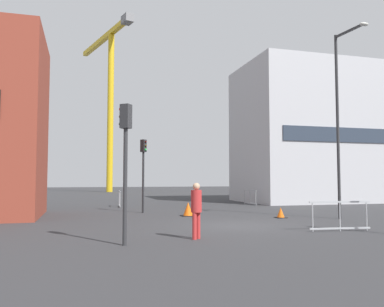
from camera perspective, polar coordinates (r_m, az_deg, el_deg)
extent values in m
plane|color=#333335|center=(16.45, 6.28, -10.22)|extent=(160.00, 160.00, 0.00)
cube|color=#B7B7BC|center=(35.45, 17.45, 2.60)|extent=(12.87, 8.05, 11.30)
cube|color=#2D3847|center=(32.09, 21.43, 2.49)|extent=(10.81, 0.08, 1.10)
cylinder|color=gold|center=(59.97, -11.62, 5.78)|extent=(0.90, 0.90, 23.31)
cube|color=gold|center=(65.88, -12.53, 15.76)|extent=(6.12, 17.67, 0.70)
cube|color=slate|center=(58.01, -9.23, 18.48)|extent=(1.68, 2.08, 1.10)
cylinder|color=#2D2D30|center=(20.41, 20.16, 3.78)|extent=(0.14, 0.14, 8.90)
cube|color=#2D2D30|center=(20.77, 21.60, 16.04)|extent=(0.29, 1.80, 0.10)
ellipsoid|color=silver|center=(20.16, 23.42, 16.64)|extent=(0.44, 0.24, 0.16)
cylinder|color=#232326|center=(22.45, -7.02, -4.12)|extent=(0.12, 0.12, 3.40)
cube|color=#232326|center=(22.53, -6.98, 1.10)|extent=(0.36, 0.37, 0.70)
sphere|color=#390605|center=(22.43, -6.65, 1.68)|extent=(0.11, 0.11, 0.11)
sphere|color=#3C2905|center=(22.41, -6.65, 1.12)|extent=(0.11, 0.11, 0.11)
sphere|color=green|center=(22.39, -6.66, 0.56)|extent=(0.11, 0.11, 0.11)
cylinder|color=#2D2D30|center=(11.57, -9.56, -4.66)|extent=(0.12, 0.12, 3.34)
cube|color=#2D2D30|center=(11.71, -9.46, 5.28)|extent=(0.37, 0.36, 0.70)
sphere|color=red|center=(11.84, -10.16, 6.26)|extent=(0.11, 0.11, 0.11)
sphere|color=#3C2905|center=(11.81, -10.17, 5.21)|extent=(0.11, 0.11, 0.11)
sphere|color=#07330F|center=(11.78, -10.19, 4.15)|extent=(0.11, 0.11, 0.11)
cylinder|color=red|center=(12.77, 0.89, -10.26)|extent=(0.14, 0.14, 0.84)
cylinder|color=red|center=(12.61, 0.36, -10.34)|extent=(0.14, 0.14, 0.84)
cylinder|color=red|center=(12.62, 0.63, -6.84)|extent=(0.34, 0.34, 0.70)
sphere|color=tan|center=(12.61, 0.63, -4.75)|extent=(0.23, 0.23, 0.23)
cube|color=#9EA0A5|center=(27.34, -10.33, -5.36)|extent=(0.17, 1.92, 0.06)
cube|color=#9EA0A5|center=(27.38, -10.35, -7.34)|extent=(0.17, 1.92, 0.06)
cylinder|color=#9EA0A5|center=(26.50, -10.27, -6.55)|extent=(0.04, 0.04, 1.05)
cylinder|color=#9EA0A5|center=(27.36, -10.34, -6.46)|extent=(0.04, 0.04, 1.05)
cylinder|color=#9EA0A5|center=(28.22, -10.40, -6.37)|extent=(0.04, 0.04, 1.05)
cube|color=#B2B5BA|center=(15.50, 20.39, -6.52)|extent=(2.31, 0.36, 0.06)
cube|color=#B2B5BA|center=(15.58, 20.47, -10.01)|extent=(2.31, 0.36, 0.06)
cylinder|color=#B2B5BA|center=(15.06, 16.90, -8.69)|extent=(0.04, 0.04, 1.05)
cylinder|color=#B2B5BA|center=(15.53, 20.44, -8.46)|extent=(0.04, 0.04, 1.05)
cylinder|color=#B2B5BA|center=(16.06, 23.74, -8.21)|extent=(0.04, 0.04, 1.05)
cube|color=#9EA0A5|center=(29.57, 8.30, -5.25)|extent=(0.10, 2.13, 0.06)
cube|color=#9EA0A5|center=(29.62, 8.32, -7.08)|extent=(0.10, 2.13, 0.06)
cylinder|color=#9EA0A5|center=(28.73, 9.13, -6.33)|extent=(0.04, 0.04, 1.05)
cylinder|color=#9EA0A5|center=(29.59, 8.31, -6.26)|extent=(0.04, 0.04, 1.05)
cylinder|color=#9EA0A5|center=(30.46, 7.54, -6.19)|extent=(0.04, 0.04, 1.05)
cube|color=black|center=(20.43, -0.56, -8.92)|extent=(0.69, 0.69, 0.03)
cone|color=#E55B0F|center=(20.40, -0.56, -7.98)|extent=(0.53, 0.53, 0.70)
cube|color=black|center=(19.98, 12.60, -8.95)|extent=(0.50, 0.50, 0.03)
cone|color=#E55B0F|center=(19.96, 12.59, -8.26)|extent=(0.39, 0.39, 0.51)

